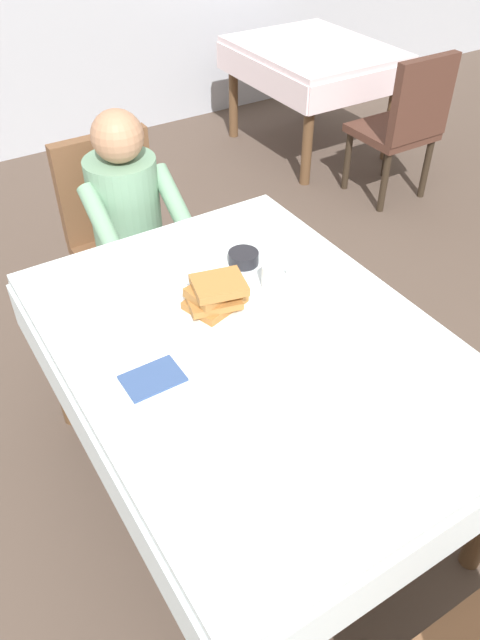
{
  "coord_description": "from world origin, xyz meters",
  "views": [
    {
      "loc": [
        -0.77,
        -1.17,
        2.0
      ],
      "look_at": [
        -0.01,
        0.05,
        0.79
      ],
      "focal_mm": 34.26,
      "sensor_mm": 36.0,
      "label": 1
    }
  ],
  "objects_px": {
    "syrup_pitcher": "(118,315)",
    "spoon_near_edge": "(277,373)",
    "background_chair_empty": "(406,121)",
    "plate_breakfast": "(216,310)",
    "breakfast_stack": "(216,294)",
    "background_table_far": "(313,63)",
    "bowl_butter": "(243,258)",
    "diner_person": "(129,215)",
    "cup_coffee": "(273,276)",
    "knife_right_of_plate": "(268,296)",
    "fork_left_of_plate": "(166,335)",
    "dining_table_main": "(253,361)",
    "chair_diner": "(119,227)"
  },
  "relations": [
    {
      "from": "knife_right_of_plate",
      "to": "background_chair_empty",
      "type": "height_order",
      "value": "background_chair_empty"
    },
    {
      "from": "background_chair_empty",
      "to": "plate_breakfast",
      "type": "bearing_deg",
      "value": -149.43
    },
    {
      "from": "plate_breakfast",
      "to": "breakfast_stack",
      "type": "bearing_deg",
      "value": 36.98
    },
    {
      "from": "breakfast_stack",
      "to": "knife_right_of_plate",
      "type": "height_order",
      "value": "breakfast_stack"
    },
    {
      "from": "breakfast_stack",
      "to": "background_table_far",
      "type": "xyz_separation_m",
      "value": [
        2.04,
        2.15,
        -0.19
      ]
    },
    {
      "from": "plate_breakfast",
      "to": "background_chair_empty",
      "type": "bearing_deg",
      "value": 30.57
    },
    {
      "from": "breakfast_stack",
      "to": "bowl_butter",
      "type": "distance_m",
      "value": 0.29
    },
    {
      "from": "chair_diner",
      "to": "cup_coffee",
      "type": "xyz_separation_m",
      "value": [
        0.18,
        -0.97,
        0.25
      ]
    },
    {
      "from": "chair_diner",
      "to": "knife_right_of_plate",
      "type": "xyz_separation_m",
      "value": [
        0.13,
        -1.01,
        0.21
      ]
    },
    {
      "from": "diner_person",
      "to": "cup_coffee",
      "type": "bearing_deg",
      "value": 102.49
    },
    {
      "from": "background_table_far",
      "to": "chair_diner",
      "type": "bearing_deg",
      "value": -149.55
    },
    {
      "from": "dining_table_main",
      "to": "syrup_pitcher",
      "type": "height_order",
      "value": "syrup_pitcher"
    },
    {
      "from": "diner_person",
      "to": "syrup_pitcher",
      "type": "bearing_deg",
      "value": 64.26
    },
    {
      "from": "diner_person",
      "to": "dining_table_main",
      "type": "bearing_deg",
      "value": 88.39
    },
    {
      "from": "plate_breakfast",
      "to": "knife_right_of_plate",
      "type": "xyz_separation_m",
      "value": [
        0.19,
        -0.02,
        -0.01
      ]
    },
    {
      "from": "spoon_near_edge",
      "to": "plate_breakfast",
      "type": "bearing_deg",
      "value": 106.34
    },
    {
      "from": "spoon_near_edge",
      "to": "background_chair_empty",
      "type": "height_order",
      "value": "background_chair_empty"
    },
    {
      "from": "dining_table_main",
      "to": "diner_person",
      "type": "xyz_separation_m",
      "value": [
        0.03,
        1.01,
        0.02
      ]
    },
    {
      "from": "background_table_far",
      "to": "background_chair_empty",
      "type": "xyz_separation_m",
      "value": [
        0.0,
        -0.95,
        -0.09
      ]
    },
    {
      "from": "cup_coffee",
      "to": "fork_left_of_plate",
      "type": "height_order",
      "value": "cup_coffee"
    },
    {
      "from": "background_table_far",
      "to": "spoon_near_edge",
      "type": "bearing_deg",
      "value": -129.17
    },
    {
      "from": "diner_person",
      "to": "spoon_near_edge",
      "type": "distance_m",
      "value": 1.18
    },
    {
      "from": "plate_breakfast",
      "to": "knife_right_of_plate",
      "type": "relative_size",
      "value": 1.4
    },
    {
      "from": "dining_table_main",
      "to": "breakfast_stack",
      "type": "bearing_deg",
      "value": 97.55
    },
    {
      "from": "bowl_butter",
      "to": "spoon_near_edge",
      "type": "relative_size",
      "value": 0.73
    },
    {
      "from": "plate_breakfast",
      "to": "fork_left_of_plate",
      "type": "xyz_separation_m",
      "value": [
        -0.19,
        -0.02,
        -0.01
      ]
    },
    {
      "from": "chair_diner",
      "to": "background_chair_empty",
      "type": "distance_m",
      "value": 2.0
    },
    {
      "from": "cup_coffee",
      "to": "syrup_pitcher",
      "type": "bearing_deg",
      "value": 170.03
    },
    {
      "from": "bowl_butter",
      "to": "background_table_far",
      "type": "distance_m",
      "value": 2.68
    },
    {
      "from": "cup_coffee",
      "to": "fork_left_of_plate",
      "type": "bearing_deg",
      "value": -174.96
    },
    {
      "from": "dining_table_main",
      "to": "chair_diner",
      "type": "xyz_separation_m",
      "value": [
        0.03,
        1.17,
        -0.12
      ]
    },
    {
      "from": "diner_person",
      "to": "chair_diner",
      "type": "bearing_deg",
      "value": -90.0
    },
    {
      "from": "fork_left_of_plate",
      "to": "plate_breakfast",
      "type": "bearing_deg",
      "value": -85.26
    },
    {
      "from": "bowl_butter",
      "to": "syrup_pitcher",
      "type": "height_order",
      "value": "syrup_pitcher"
    },
    {
      "from": "chair_diner",
      "to": "knife_right_of_plate",
      "type": "bearing_deg",
      "value": 97.58
    },
    {
      "from": "fork_left_of_plate",
      "to": "cup_coffee",
      "type": "bearing_deg",
      "value": -86.23
    },
    {
      "from": "syrup_pitcher",
      "to": "background_chair_empty",
      "type": "bearing_deg",
      "value": 25.14
    },
    {
      "from": "syrup_pitcher",
      "to": "background_table_far",
      "type": "relative_size",
      "value": 0.07
    },
    {
      "from": "syrup_pitcher",
      "to": "spoon_near_edge",
      "type": "xyz_separation_m",
      "value": [
        0.3,
        -0.45,
        -0.04
      ]
    },
    {
      "from": "breakfast_stack",
      "to": "bowl_butter",
      "type": "relative_size",
      "value": 1.95
    },
    {
      "from": "breakfast_stack",
      "to": "syrup_pitcher",
      "type": "bearing_deg",
      "value": 159.89
    },
    {
      "from": "spoon_near_edge",
      "to": "breakfast_stack",
      "type": "bearing_deg",
      "value": 105.8
    },
    {
      "from": "cup_coffee",
      "to": "bowl_butter",
      "type": "xyz_separation_m",
      "value": [
        -0.01,
        0.17,
        -0.02
      ]
    },
    {
      "from": "breakfast_stack",
      "to": "background_chair_empty",
      "type": "xyz_separation_m",
      "value": [
        2.04,
        1.2,
        -0.28
      ]
    },
    {
      "from": "plate_breakfast",
      "to": "cup_coffee",
      "type": "xyz_separation_m",
      "value": [
        0.24,
        0.02,
        0.03
      ]
    },
    {
      "from": "dining_table_main",
      "to": "background_table_far",
      "type": "bearing_deg",
      "value": 49.24
    },
    {
      "from": "syrup_pitcher",
      "to": "knife_right_of_plate",
      "type": "distance_m",
      "value": 0.5
    },
    {
      "from": "plate_breakfast",
      "to": "spoon_near_edge",
      "type": "relative_size",
      "value": 1.87
    },
    {
      "from": "diner_person",
      "to": "plate_breakfast",
      "type": "height_order",
      "value": "diner_person"
    },
    {
      "from": "bowl_butter",
      "to": "background_table_far",
      "type": "height_order",
      "value": "bowl_butter"
    }
  ]
}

